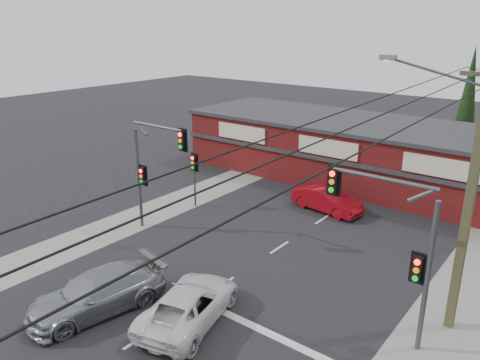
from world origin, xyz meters
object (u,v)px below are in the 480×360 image
Objects in this scene: silver_suv at (97,293)px; red_sedan at (327,200)px; utility_pole at (467,189)px; white_suv at (189,304)px; shop_building at (367,152)px.

silver_suv reaches higher than red_sedan.
utility_pole is at bearing 46.14° from silver_suv.
silver_suv is at bearing -146.09° from utility_pole.
shop_building reaches higher than white_suv.
red_sedan is at bearing 140.50° from utility_pole.
red_sedan is at bearing 93.75° from silver_suv.
red_sedan is 0.16× the size of shop_building.
red_sedan is 6.90m from shop_building.
white_suv is 3.71m from silver_suv.
silver_suv is 0.54× the size of utility_pole.
red_sedan is at bearing -85.36° from shop_building.
shop_building is at bearing 11.46° from red_sedan.
white_suv is at bearing -143.70° from utility_pole.
silver_suv is at bearing 178.34° from red_sedan.
utility_pole is (9.36, -14.00, 3.26)m from shop_building.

